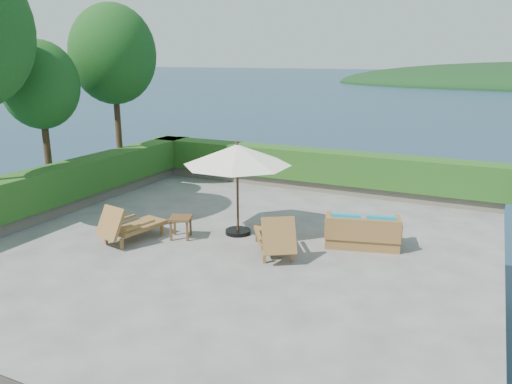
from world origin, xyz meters
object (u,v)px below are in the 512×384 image
at_px(lounge_right, 275,236).
at_px(wicker_loveseat, 362,233).
at_px(patio_umbrella, 237,156).
at_px(side_table, 181,221).
at_px(lounge_left, 129,225).

distance_m(lounge_right, wicker_loveseat, 2.14).
bearing_deg(patio_umbrella, wicker_loveseat, 9.08).
distance_m(side_table, wicker_loveseat, 4.40).
distance_m(lounge_left, side_table, 1.24).
height_order(lounge_left, lounge_right, lounge_right).
height_order(patio_umbrella, lounge_right, patio_umbrella).
bearing_deg(side_table, lounge_left, -144.02).
bearing_deg(lounge_left, patio_umbrella, 48.19).
xyz_separation_m(side_table, wicker_loveseat, (4.18, 1.37, -0.12)).
bearing_deg(side_table, patio_umbrella, 38.20).
xyz_separation_m(lounge_left, side_table, (1.00, 0.73, 0.04)).
relative_size(patio_umbrella, lounge_right, 1.86).
relative_size(lounge_right, side_table, 2.82).
xyz_separation_m(lounge_left, wicker_loveseat, (5.18, 2.10, -0.08)).
relative_size(patio_umbrella, wicker_loveseat, 1.84).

